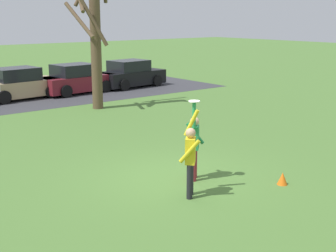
# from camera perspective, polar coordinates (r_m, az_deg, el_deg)

# --- Properties ---
(ground_plane) EXTENTS (120.00, 120.00, 0.00)m
(ground_plane) POSITION_cam_1_polar(r_m,az_deg,el_deg) (12.17, 0.72, -6.38)
(ground_plane) COLOR #4C7533
(person_catcher) EXTENTS (0.55, 0.56, 2.08)m
(person_catcher) POSITION_cam_1_polar(r_m,az_deg,el_deg) (11.78, 3.26, -2.06)
(person_catcher) COLOR maroon
(person_catcher) RESTS_ON ground_plane
(person_defender) EXTENTS (0.65, 0.66, 2.05)m
(person_defender) POSITION_cam_1_polar(r_m,az_deg,el_deg) (10.64, 2.77, -3.76)
(person_defender) COLOR black
(person_defender) RESTS_ON ground_plane
(frisbee_disc) EXTENTS (0.28, 0.28, 0.02)m
(frisbee_disc) POSITION_cam_1_polar(r_m,az_deg,el_deg) (11.31, 3.25, 3.07)
(frisbee_disc) COLOR white
(frisbee_disc) RESTS_ON person_catcher
(parked_car_tan) EXTENTS (4.27, 2.38, 1.59)m
(parked_car_tan) POSITION_cam_1_polar(r_m,az_deg,el_deg) (24.78, -17.93, 4.87)
(parked_car_tan) COLOR tan
(parked_car_tan) RESTS_ON ground_plane
(parked_car_maroon) EXTENTS (4.27, 2.38, 1.59)m
(parked_car_maroon) POSITION_cam_1_polar(r_m,az_deg,el_deg) (25.90, -11.25, 5.60)
(parked_car_maroon) COLOR maroon
(parked_car_maroon) RESTS_ON ground_plane
(parked_car_black) EXTENTS (4.27, 2.38, 1.59)m
(parked_car_black) POSITION_cam_1_polar(r_m,az_deg,el_deg) (27.73, -4.64, 6.31)
(parked_car_black) COLOR black
(parked_car_black) RESTS_ON ground_plane
(bare_tree_tall) EXTENTS (1.86, 1.93, 6.62)m
(bare_tree_tall) POSITION_cam_1_polar(r_m,az_deg,el_deg) (21.05, -9.04, 11.40)
(bare_tree_tall) COLOR brown
(bare_tree_tall) RESTS_ON ground_plane
(field_cone_orange) EXTENTS (0.26, 0.26, 0.32)m
(field_cone_orange) POSITION_cam_1_polar(r_m,az_deg,el_deg) (11.98, 13.91, -6.29)
(field_cone_orange) COLOR orange
(field_cone_orange) RESTS_ON ground_plane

